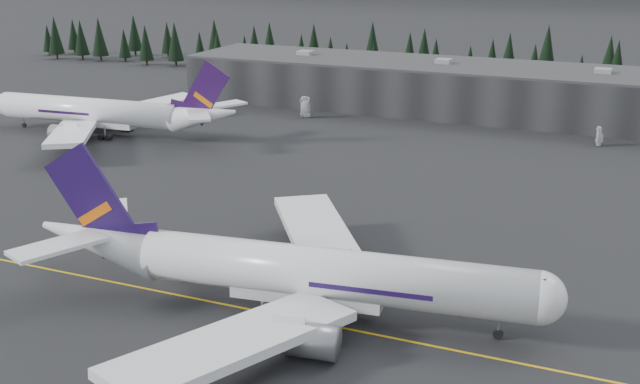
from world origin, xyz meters
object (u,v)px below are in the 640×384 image
at_px(jet_parked, 110,113).
at_px(gse_vehicle_b, 599,143).
at_px(terminal, 480,90).
at_px(gse_vehicle_a, 306,115).
at_px(jet_main, 286,270).

relative_size(jet_parked, gse_vehicle_b, 14.23).
xyz_separation_m(terminal, gse_vehicle_a, (-39.57, -22.87, -5.52)).
relative_size(jet_main, gse_vehicle_b, 14.92).
height_order(terminal, jet_main, jet_main).
height_order(jet_parked, gse_vehicle_a, jet_parked).
height_order(jet_main, gse_vehicle_b, jet_main).
bearing_deg(gse_vehicle_b, jet_parked, -91.82).
relative_size(terminal, jet_parked, 2.50).
xyz_separation_m(jet_main, gse_vehicle_b, (28.02, 102.05, -4.82)).
height_order(jet_parked, gse_vehicle_b, jet_parked).
distance_m(gse_vehicle_a, gse_vehicle_b, 72.01).
xyz_separation_m(gse_vehicle_a, gse_vehicle_b, (72.00, -0.72, -0.01)).
relative_size(terminal, gse_vehicle_b, 35.53).
height_order(terminal, gse_vehicle_a, terminal).
distance_m(terminal, jet_main, 125.72).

